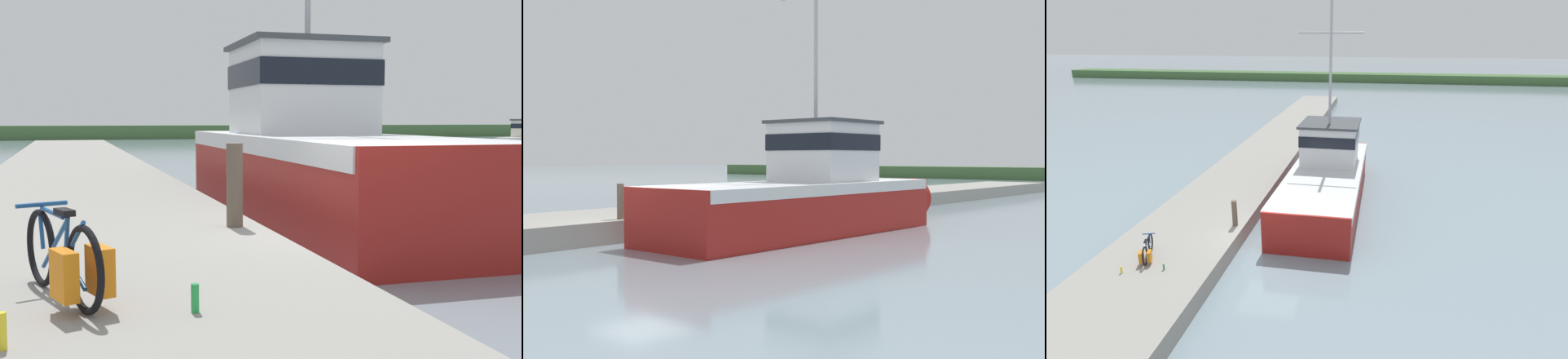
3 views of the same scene
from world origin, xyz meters
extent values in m
plane|color=gray|center=(0.00, 0.00, 0.00)|extent=(320.00, 320.00, 0.00)
cube|color=gray|center=(-3.47, 0.00, 0.36)|extent=(4.63, 80.00, 0.72)
cube|color=#426638|center=(30.00, 66.57, 0.75)|extent=(180.00, 5.00, 1.50)
cube|color=maroon|center=(1.74, 5.36, 0.92)|extent=(3.75, 11.86, 1.83)
cone|color=maroon|center=(1.83, 12.33, 0.92)|extent=(1.77, 2.15, 1.74)
cube|color=silver|center=(1.74, 5.36, 1.65)|extent=(3.82, 11.62, 0.37)
cube|color=silver|center=(1.76, 6.83, 2.87)|extent=(2.91, 3.03, 2.07)
cube|color=black|center=(1.76, 6.83, 3.23)|extent=(2.97, 3.09, 0.58)
cube|color=#3D4247|center=(1.76, 6.83, 3.96)|extent=(3.15, 3.27, 0.12)
cylinder|color=#B2B2B7|center=(1.75, 6.38, 7.03)|extent=(0.14, 0.14, 6.01)
cylinder|color=#B2B2B7|center=(1.75, 6.38, 8.53)|extent=(3.23, 0.14, 0.10)
torus|color=black|center=(-3.63, -3.19, 1.06)|extent=(0.28, 0.66, 0.68)
torus|color=black|center=(-3.97, -2.22, 1.06)|extent=(0.28, 0.66, 0.68)
cylinder|color=navy|center=(-3.68, -3.03, 0.98)|extent=(0.15, 0.34, 0.19)
cylinder|color=navy|center=(-3.76, -2.83, 1.16)|extent=(0.08, 0.14, 0.52)
cylinder|color=navy|center=(-3.70, -2.99, 1.24)|extent=(0.19, 0.45, 0.38)
cylinder|color=navy|center=(-3.84, -2.58, 1.15)|extent=(0.25, 0.63, 0.52)
cylinder|color=navy|center=(-3.86, -2.53, 1.41)|extent=(0.21, 0.51, 0.05)
cylinder|color=navy|center=(-3.96, -2.25, 1.23)|extent=(0.07, 0.10, 0.35)
cylinder|color=navy|center=(-3.95, -2.28, 1.45)|extent=(0.43, 0.18, 0.04)
cube|color=black|center=(-3.76, -2.81, 1.44)|extent=(0.17, 0.26, 0.05)
cube|color=orange|center=(-3.77, -3.19, 1.02)|extent=(0.22, 0.34, 0.37)
cube|color=orange|center=(-3.51, -3.10, 1.02)|extent=(0.22, 0.34, 0.37)
cylinder|color=brown|center=(-1.55, 0.39, 1.29)|extent=(0.22, 0.22, 1.14)
cylinder|color=yellow|center=(-4.16, -3.83, 0.84)|extent=(0.07, 0.07, 0.24)
cylinder|color=green|center=(-2.83, -3.39, 0.83)|extent=(0.06, 0.06, 0.22)
camera|label=1|loc=(-3.74, -8.17, 2.18)|focal=45.00mm
camera|label=2|loc=(15.83, -12.28, 2.69)|focal=45.00mm
camera|label=3|loc=(4.18, -14.66, 8.41)|focal=28.00mm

